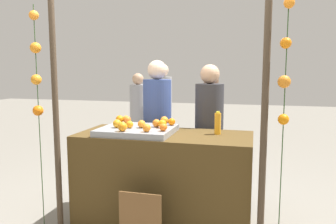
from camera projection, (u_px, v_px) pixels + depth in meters
The scene contains 27 objects.
ground_plane at pixel (164, 221), 3.41m from camera, with size 24.00×24.00×0.00m, color gray.
stall_counter at pixel (164, 178), 3.35m from camera, with size 1.73×0.76×0.92m, color #4C3819.
orange_tray at pixel (137, 130), 3.31m from camera, with size 0.72×0.62×0.06m, color gray.
orange_0 at pixel (147, 128), 3.06m from camera, with size 0.08×0.08×0.08m, color orange.
orange_1 at pixel (162, 124), 3.27m from camera, with size 0.08×0.08×0.08m, color orange.
orange_2 at pixel (126, 119), 3.61m from camera, with size 0.08×0.08×0.08m, color orange.
orange_3 at pixel (127, 120), 3.54m from camera, with size 0.08×0.08×0.08m, color orange.
orange_4 at pixel (130, 124), 3.26m from camera, with size 0.07×0.07×0.07m, color orange.
orange_5 at pixel (163, 127), 3.10m from camera, with size 0.07×0.07×0.07m, color orange.
orange_6 at pixel (142, 124), 3.28m from camera, with size 0.08×0.08×0.08m, color orange.
orange_7 at pixel (122, 127), 3.09m from camera, with size 0.09×0.09×0.09m, color orange.
orange_8 at pixel (164, 120), 3.48m from camera, with size 0.09×0.09×0.09m, color orange.
orange_9 at pixel (120, 119), 3.58m from camera, with size 0.08×0.08×0.08m, color orange.
orange_10 at pixel (156, 123), 3.32m from camera, with size 0.08×0.08×0.08m, color orange.
orange_11 at pixel (172, 122), 3.43m from camera, with size 0.07×0.07×0.07m, color orange.
orange_12 at pixel (117, 124), 3.28m from camera, with size 0.08×0.08×0.08m, color orange.
juice_bottle at pixel (218, 123), 3.25m from camera, with size 0.06×0.06×0.23m.
chalkboard_sign at pixel (140, 223), 2.81m from camera, with size 0.38×0.03×0.54m.
vendor_left at pixel (157, 135), 3.96m from camera, with size 0.33×0.33×1.66m.
vendor_right at pixel (209, 140), 3.79m from camera, with size 0.32×0.32×1.61m.
crowd_person_0 at pixel (210, 131), 4.60m from camera, with size 0.30×0.30×1.51m.
crowd_person_1 at pixel (162, 115), 5.74m from camera, with size 0.33×0.33×1.66m.
crowd_person_2 at pixel (138, 118), 5.95m from camera, with size 0.30×0.30×1.49m.
canopy_post_left at pixel (56, 114), 3.10m from camera, with size 0.06×0.06×2.28m, color #473828.
canopy_post_right at pixel (264, 122), 2.63m from camera, with size 0.06×0.06×2.28m, color #473828.
garland_strand_left at pixel (36, 69), 3.11m from camera, with size 0.11×0.10×2.15m.
garland_strand_right at pixel (285, 70), 2.55m from camera, with size 0.10×0.11×2.15m.
Camera 1 is at (0.86, -3.12, 1.55)m, focal length 35.28 mm.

